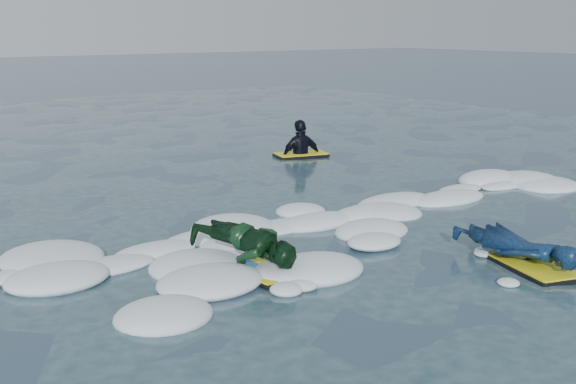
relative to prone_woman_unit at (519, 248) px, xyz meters
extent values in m
plane|color=#1D3045|center=(-1.93, 1.22, -0.21)|extent=(120.00, 120.00, 0.00)
cube|color=black|center=(0.00, -0.22, -0.17)|extent=(0.85, 1.17, 0.05)
cube|color=yellow|center=(0.00, -0.22, -0.14)|extent=(0.82, 1.14, 0.02)
imported|color=navy|center=(0.00, 0.03, 0.02)|extent=(0.58, 1.58, 0.38)
cube|color=black|center=(-2.59, 1.47, -0.18)|extent=(0.57, 0.95, 0.05)
cube|color=yellow|center=(-2.59, 1.47, -0.15)|extent=(0.55, 0.93, 0.02)
cube|color=blue|center=(-2.59, 1.47, -0.13)|extent=(0.23, 0.88, 0.01)
imported|color=#103A17|center=(-2.59, 1.67, 0.08)|extent=(0.92, 1.48, 0.52)
cube|color=black|center=(2.16, 7.11, -0.17)|extent=(1.20, 0.84, 0.05)
cube|color=yellow|center=(2.16, 7.11, -0.14)|extent=(1.17, 0.81, 0.02)
imported|color=black|center=(2.16, 7.11, -0.24)|extent=(1.01, 0.54, 1.63)
camera|label=1|loc=(-6.73, -4.88, 2.48)|focal=45.00mm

